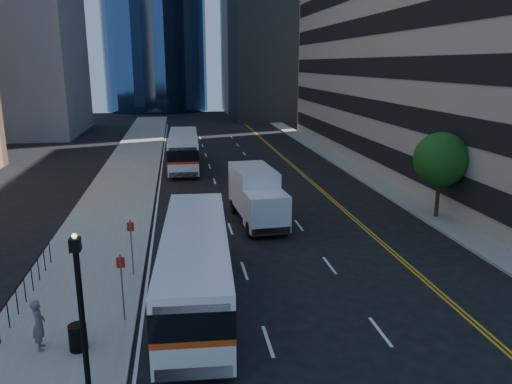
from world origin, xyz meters
TOP-DOWN VIEW (x-y plane):
  - ground at (0.00, 0.00)m, footprint 160.00×160.00m
  - sidewalk_west at (-10.50, 25.00)m, footprint 5.00×90.00m
  - sidewalk_east at (9.00, 25.00)m, footprint 2.00×90.00m
  - street_tree at (9.00, 8.00)m, footprint 3.20×3.20m
  - lamp_post at (-9.00, -6.00)m, footprint 0.28×0.28m
  - bus_front at (-5.76, -0.61)m, footprint 3.04×11.39m
  - bus_rear at (-5.80, 26.04)m, footprint 2.76×11.55m
  - box_truck at (-1.82, 9.03)m, footprint 2.70×6.64m
  - trash_can at (-9.66, -3.77)m, footprint 0.62×0.62m
  - pedestrian at (-10.88, -3.52)m, footprint 0.54×0.70m

SIDE VIEW (x-z plane):
  - ground at x=0.00m, z-range 0.00..0.00m
  - sidewalk_west at x=-10.50m, z-range 0.00..0.15m
  - sidewalk_east at x=9.00m, z-range 0.00..0.15m
  - trash_can at x=-9.66m, z-range 0.15..1.02m
  - pedestrian at x=-10.88m, z-range 0.15..1.86m
  - bus_front at x=-5.76m, z-range 0.13..3.04m
  - bus_rear at x=-5.80m, z-range 0.14..3.10m
  - box_truck at x=-1.82m, z-range 0.09..3.19m
  - lamp_post at x=-9.00m, z-range 0.44..5.00m
  - street_tree at x=9.00m, z-range 1.09..6.19m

